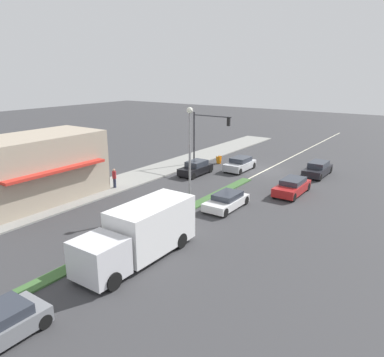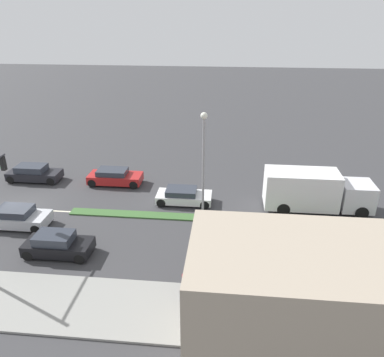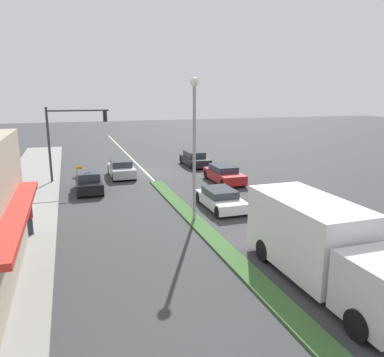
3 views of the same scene
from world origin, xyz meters
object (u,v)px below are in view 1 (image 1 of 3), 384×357
(pedestrian, at_px, (114,178))
(delivery_truck, at_px, (141,233))
(sedan_silver, at_px, (240,164))
(van_white, at_px, (226,201))
(traffic_signal_main, at_px, (205,130))
(street_lamp, at_px, (190,145))
(suv_black, at_px, (196,168))
(warning_aframe_sign, at_px, (219,160))
(hatchback_red, at_px, (292,187))
(sedan_dark, at_px, (318,169))

(pedestrian, height_order, delivery_truck, delivery_truck)
(sedan_silver, relative_size, van_white, 0.97)
(traffic_signal_main, relative_size, van_white, 1.38)
(street_lamp, distance_m, delivery_truck, 8.70)
(van_white, bearing_deg, suv_black, -42.20)
(traffic_signal_main, height_order, delivery_truck, traffic_signal_main)
(warning_aframe_sign, xyz_separation_m, hatchback_red, (-10.48, 5.71, 0.21))
(sedan_silver, bearing_deg, pedestrian, 63.36)
(warning_aframe_sign, distance_m, sedan_dark, 10.56)
(delivery_truck, bearing_deg, van_white, -90.00)
(street_lamp, distance_m, van_white, 5.01)
(suv_black, relative_size, sedan_silver, 0.98)
(sedan_dark, bearing_deg, warning_aframe_sign, 6.95)
(street_lamp, distance_m, pedestrian, 8.99)
(pedestrian, bearing_deg, sedan_silver, -116.64)
(street_lamp, height_order, delivery_truck, street_lamp)
(traffic_signal_main, relative_size, pedestrian, 3.33)
(delivery_truck, relative_size, sedan_silver, 1.89)
(traffic_signal_main, height_order, warning_aframe_sign, traffic_signal_main)
(warning_aframe_sign, bearing_deg, sedan_dark, -173.05)
(sedan_dark, bearing_deg, pedestrian, 47.62)
(warning_aframe_sign, height_order, suv_black, suv_black)
(warning_aframe_sign, bearing_deg, van_white, 123.13)
(warning_aframe_sign, bearing_deg, hatchback_red, 151.43)
(hatchback_red, bearing_deg, suv_black, -2.68)
(sedan_dark, xyz_separation_m, hatchback_red, (-0.00, 6.99, -0.02))
(suv_black, bearing_deg, sedan_silver, -125.21)
(street_lamp, relative_size, sedan_silver, 1.86)
(warning_aframe_sign, height_order, sedan_silver, sedan_silver)
(suv_black, xyz_separation_m, hatchback_red, (-10.00, 0.47, -0.02))
(traffic_signal_main, distance_m, van_white, 13.38)
(street_lamp, xyz_separation_m, sedan_dark, (-5.00, -14.66, -4.12))
(delivery_truck, bearing_deg, hatchback_red, -100.30)
(street_lamp, relative_size, pedestrian, 4.38)
(suv_black, distance_m, van_white, 9.72)
(suv_black, height_order, hatchback_red, suv_black)
(suv_black, relative_size, van_white, 0.96)
(traffic_signal_main, relative_size, hatchback_red, 1.29)
(suv_black, distance_m, sedan_silver, 4.86)
(warning_aframe_sign, relative_size, delivery_truck, 0.11)
(pedestrian, distance_m, warning_aframe_sign, 13.42)
(sedan_dark, bearing_deg, hatchback_red, 90.00)
(pedestrian, xyz_separation_m, van_white, (-10.35, -1.37, -0.43))
(pedestrian, height_order, sedan_silver, pedestrian)
(suv_black, bearing_deg, hatchback_red, 177.32)
(street_lamp, bearing_deg, pedestrian, -1.68)
(street_lamp, bearing_deg, warning_aframe_sign, -67.71)
(street_lamp, xyz_separation_m, pedestrian, (8.15, -0.24, -3.77))
(traffic_signal_main, xyz_separation_m, suv_black, (-1.12, 3.41, -3.25))
(sedan_dark, bearing_deg, van_white, 77.89)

